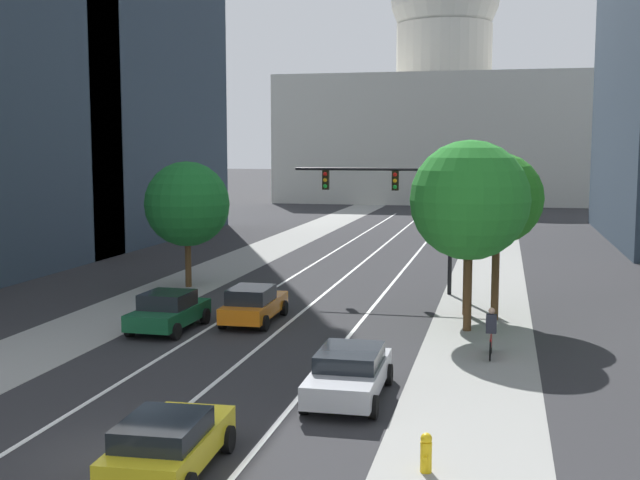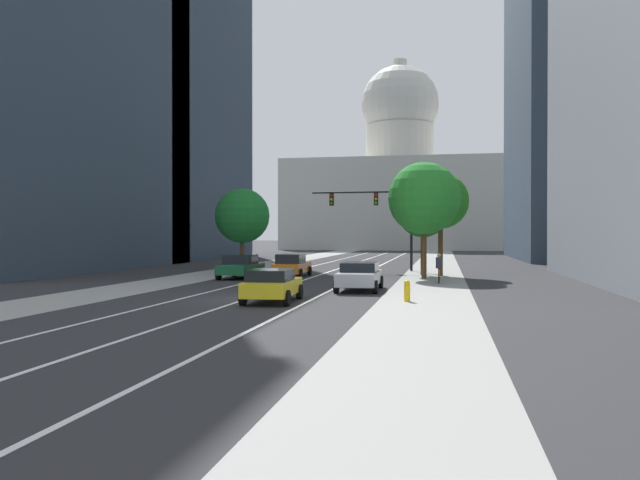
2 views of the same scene
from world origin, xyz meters
TOP-DOWN VIEW (x-y plane):
  - ground_plane at (0.00, 40.00)m, footprint 400.00×400.00m
  - sidewalk_left at (-7.71, 35.00)m, footprint 4.03×130.00m
  - sidewalk_right at (7.71, 35.00)m, footprint 4.03×130.00m
  - lane_stripe_left at (-2.85, 25.00)m, footprint 0.16×90.00m
  - lane_stripe_center at (0.00, 25.00)m, footprint 0.16×90.00m
  - lane_stripe_right at (2.85, 25.00)m, footprint 0.16×90.00m
  - capitol_building at (0.00, 97.26)m, footprint 41.14×29.10m
  - car_silver at (4.27, 5.54)m, footprint 2.15×4.66m
  - car_orange at (-1.42, 14.48)m, footprint 2.01×4.56m
  - car_green at (-4.27, 12.43)m, footprint 2.20×4.23m
  - car_yellow at (1.43, -0.71)m, footprint 2.16×4.18m
  - traffic_signal_mast at (3.53, 22.69)m, footprint 7.85×0.39m
  - fire_hydrant at (6.92, 0.67)m, footprint 0.26×0.35m
  - cyclist at (8.16, 11.06)m, footprint 0.36×1.70m
  - street_tree_mid_left at (-7.28, 21.90)m, footprint 4.34×4.34m
  - street_tree_mid_right at (7.19, 14.95)m, footprint 4.64×4.64m
  - street_tree_near_right at (8.21, 17.24)m, footprint 3.77×3.77m
  - street_tree_far_right at (7.02, 17.97)m, footprint 3.50×3.50m

SIDE VIEW (x-z plane):
  - ground_plane at x=0.00m, z-range 0.00..0.00m
  - sidewalk_left at x=-7.71m, z-range 0.00..0.01m
  - sidewalk_right at x=7.71m, z-range 0.00..0.01m
  - lane_stripe_left at x=-2.85m, z-range 0.01..0.02m
  - lane_stripe_center at x=0.00m, z-range 0.01..0.02m
  - lane_stripe_right at x=2.85m, z-range 0.01..0.02m
  - fire_hydrant at x=6.92m, z-range 0.01..0.92m
  - car_yellow at x=1.43m, z-range 0.05..1.44m
  - car_silver at x=4.27m, z-range 0.05..1.46m
  - car_green at x=-4.27m, z-range 0.02..1.55m
  - car_orange at x=-1.42m, z-range 0.02..1.55m
  - cyclist at x=8.16m, z-range -0.01..1.71m
  - street_tree_mid_left at x=-7.28m, z-range 1.05..7.52m
  - street_tree_far_right at x=7.02m, z-range 1.28..7.39m
  - traffic_signal_mast at x=3.53m, z-range 1.44..8.05m
  - street_tree_near_right at x=8.21m, z-range 1.57..8.54m
  - street_tree_mid_right at x=7.19m, z-range 1.40..8.86m
  - capitol_building at x=0.00m, z-range -6.73..29.86m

